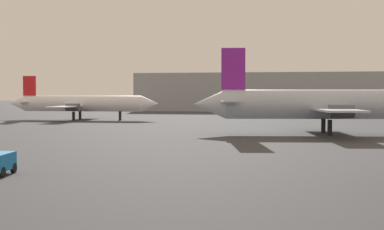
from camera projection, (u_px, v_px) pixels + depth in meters
The scene contains 3 objects.
airplane_distant at pixel (336, 104), 61.43m from camera, with size 34.10×20.59×10.15m.
airplane_far_right at pixel (81, 104), 94.41m from camera, with size 28.16×18.39×7.98m.
terminal_building at pixel (319, 92), 144.72m from camera, with size 98.91×26.07×10.21m, color #999EA3.
Camera 1 is at (2.41, -10.78, 4.84)m, focal length 49.07 mm.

